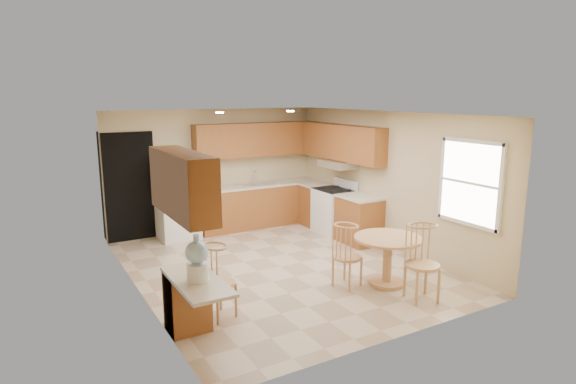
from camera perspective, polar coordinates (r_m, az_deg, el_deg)
floor at (r=8.04m, az=-0.98°, el=-8.84°), size 5.50×5.50×0.00m
ceiling at (r=7.54m, az=-1.05°, el=9.27°), size 4.50×5.50×0.02m
wall_back at (r=10.14m, az=-8.57°, el=2.65°), size 4.50×0.02×2.50m
wall_front at (r=5.52m, az=13.03°, el=-5.10°), size 4.50×0.02×2.50m
wall_left at (r=6.91m, az=-17.56°, el=-1.97°), size 0.02×5.50×2.50m
wall_right at (r=8.98m, az=11.65°, el=1.38°), size 0.02×5.50×2.50m
doorway at (r=9.67m, az=-18.18°, el=0.56°), size 0.90×0.02×2.10m
base_cab_back at (r=10.38m, az=-3.33°, el=-1.62°), size 2.75×0.60×0.87m
counter_back at (r=10.29m, az=-3.36°, el=0.84°), size 2.75×0.63×0.04m
base_cab_right_a at (r=10.40m, az=3.45°, el=-1.60°), size 0.60×0.59×0.87m
counter_right_a at (r=10.31m, az=3.48°, el=0.87°), size 0.63×0.59×0.04m
base_cab_right_b at (r=9.26m, az=8.41°, el=-3.36°), size 0.60×0.80×0.87m
counter_right_b at (r=9.16m, az=8.50°, el=-0.61°), size 0.63×0.80×0.04m
upper_cab_back at (r=10.27m, az=-3.77°, el=6.23°), size 2.75×0.33×0.70m
upper_cab_right at (r=9.72m, az=6.32°, el=5.89°), size 0.33×2.42×0.70m
upper_cab_left at (r=5.31m, az=-12.41°, el=0.95°), size 0.33×1.40×0.70m
sink at (r=10.27m, az=-3.49°, el=0.95°), size 0.78×0.44×0.01m
range_hood at (r=9.70m, az=5.96°, el=3.32°), size 0.50×0.76×0.14m
desk_pedestal at (r=6.04m, az=-11.83°, el=-12.57°), size 0.48×0.42×0.72m
desk_top at (r=5.55m, az=-10.74°, el=-10.36°), size 0.50×1.20×0.04m
window at (r=7.66m, az=20.79°, el=1.02°), size 0.06×1.12×1.30m
can_light_a at (r=8.41m, az=-8.10°, el=9.30°), size 0.14×0.14×0.02m
can_light_b at (r=9.02m, az=0.28°, el=9.56°), size 0.14×0.14×0.02m
refrigerator at (r=9.59m, az=-13.01°, el=-0.54°), size 0.74×0.72×1.68m
stove at (r=9.84m, az=5.49°, el=-2.19°), size 0.65×0.76×1.09m
dining_table at (r=7.32m, az=11.72°, el=-7.17°), size 1.00×1.00×0.74m
chair_table_a at (r=7.07m, az=7.52°, el=-6.91°), size 0.42×0.54×0.94m
chair_table_b at (r=6.79m, az=16.32°, el=-7.47°), size 0.47×0.49×1.05m
chair_desk at (r=6.11m, az=-7.94°, el=-9.83°), size 0.42×0.55×0.96m
water_crock at (r=5.43m, az=-10.73°, el=-7.92°), size 0.26×0.26×0.53m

